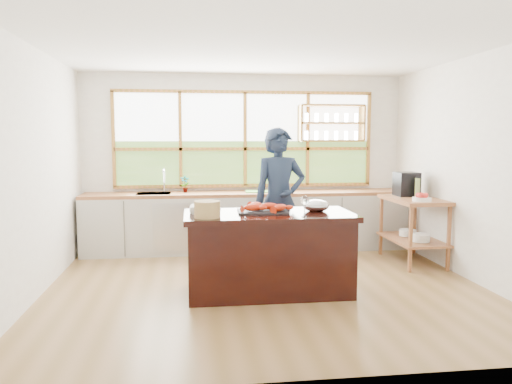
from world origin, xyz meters
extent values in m
plane|color=olive|center=(0.00, 0.00, 0.00)|extent=(5.00, 5.00, 0.00)
cube|color=white|center=(0.00, 2.25, 1.35)|extent=(5.00, 0.02, 2.70)
cube|color=white|center=(0.00, -2.25, 1.35)|extent=(5.00, 0.02, 2.70)
cube|color=white|center=(-2.50, 0.00, 1.35)|extent=(0.02, 4.50, 2.70)
cube|color=white|center=(2.50, 0.00, 1.35)|extent=(0.02, 4.50, 2.70)
cube|color=white|center=(0.00, 0.00, 2.70)|extent=(5.00, 4.50, 0.02)
cube|color=#B17036|center=(0.00, 2.22, 1.70)|extent=(4.05, 0.06, 1.50)
cube|color=white|center=(0.00, 2.24, 2.05)|extent=(3.98, 0.01, 0.75)
cube|color=#2D611B|center=(0.00, 2.24, 1.32)|extent=(3.98, 0.01, 0.70)
cube|color=#B17036|center=(1.35, 2.11, 2.23)|extent=(1.00, 0.28, 0.03)
cube|color=#B17036|center=(1.35, 2.11, 1.95)|extent=(1.00, 0.28, 0.03)
cube|color=#B17036|center=(1.35, 2.11, 1.67)|extent=(1.00, 0.28, 0.03)
cube|color=#B17036|center=(0.85, 2.11, 1.95)|extent=(0.03, 0.28, 0.55)
cube|color=#B17036|center=(1.85, 2.11, 1.95)|extent=(0.03, 0.28, 0.55)
cube|color=#B6B5AC|center=(0.00, 1.94, 0.42)|extent=(4.90, 0.62, 0.85)
cube|color=#B1B4B9|center=(-1.10, 1.62, 0.43)|extent=(0.60, 0.01, 0.72)
cube|color=#946032|center=(0.00, 1.94, 0.88)|extent=(4.90, 0.62, 0.05)
cube|color=#B1B4B9|center=(-1.40, 1.94, 0.82)|extent=(0.50, 0.42, 0.16)
cube|color=#946032|center=(2.45, 0.40, 0.45)|extent=(0.04, 0.04, 0.90)
cube|color=#946032|center=(2.45, 1.40, 0.45)|extent=(0.04, 0.04, 0.90)
cube|color=#946032|center=(1.93, 0.40, 0.45)|extent=(0.04, 0.04, 0.90)
cube|color=#946032|center=(1.93, 1.40, 0.45)|extent=(0.04, 0.04, 0.90)
cube|color=#946032|center=(2.19, 0.90, 0.32)|extent=(0.62, 1.10, 0.03)
cube|color=#946032|center=(2.19, 0.90, 0.88)|extent=(0.62, 1.10, 0.05)
cylinder|color=white|center=(2.19, 0.65, 0.39)|extent=(0.24, 0.24, 0.11)
cylinder|color=white|center=(2.19, 1.05, 0.38)|extent=(0.24, 0.24, 0.09)
cube|color=black|center=(0.00, -0.20, 0.42)|extent=(1.77, 0.82, 0.84)
cube|color=black|center=(0.00, -0.20, 0.87)|extent=(1.85, 0.90, 0.06)
imported|color=#182338|center=(0.26, 0.62, 0.93)|extent=(0.72, 0.52, 1.85)
imported|color=slate|center=(-0.94, 2.00, 1.03)|extent=(0.14, 0.10, 0.26)
cube|color=#5AB641|center=(0.18, 1.94, 0.91)|extent=(0.42, 0.33, 0.01)
cube|color=black|center=(2.19, 1.15, 1.07)|extent=(0.30, 0.32, 0.34)
cylinder|color=#8AA753|center=(2.24, 0.91, 1.04)|extent=(0.08, 0.08, 0.27)
cylinder|color=white|center=(2.14, 0.55, 0.93)|extent=(0.24, 0.24, 0.05)
sphere|color=red|center=(2.19, 0.55, 0.97)|extent=(0.07, 0.07, 0.07)
sphere|color=red|center=(2.16, 0.60, 0.97)|extent=(0.07, 0.07, 0.07)
sphere|color=red|center=(2.10, 0.58, 0.97)|extent=(0.07, 0.07, 0.07)
sphere|color=red|center=(2.10, 0.52, 0.97)|extent=(0.07, 0.07, 0.07)
sphere|color=red|center=(2.16, 0.51, 0.97)|extent=(0.07, 0.07, 0.07)
cube|color=black|center=(-0.06, -0.14, 0.91)|extent=(0.57, 0.43, 0.02)
ellipsoid|color=red|center=(-0.18, -0.19, 0.96)|extent=(0.23, 0.15, 0.08)
ellipsoid|color=red|center=(0.02, -0.12, 0.96)|extent=(0.23, 0.14, 0.08)
ellipsoid|color=red|center=(0.12, -0.24, 0.96)|extent=(0.21, 0.21, 0.08)
ellipsoid|color=red|center=(-0.11, -0.02, 0.96)|extent=(0.18, 0.23, 0.08)
ellipsoid|color=#B1B4B9|center=(-0.67, -0.27, 0.96)|extent=(0.29, 0.29, 0.14)
ellipsoid|color=#B1B4B9|center=(0.55, -0.14, 0.96)|extent=(0.29, 0.29, 0.14)
cylinder|color=white|center=(0.33, -0.52, 0.90)|extent=(0.06, 0.06, 0.01)
cylinder|color=white|center=(0.33, -0.52, 0.97)|extent=(0.01, 0.01, 0.13)
ellipsoid|color=white|center=(0.33, -0.52, 1.07)|extent=(0.08, 0.08, 0.10)
cylinder|color=tan|center=(-0.68, -0.44, 0.99)|extent=(0.27, 0.27, 0.17)
cylinder|color=white|center=(-0.83, -0.07, 0.94)|extent=(0.08, 0.30, 0.08)
camera|label=1|loc=(-0.84, -5.56, 1.72)|focal=35.00mm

